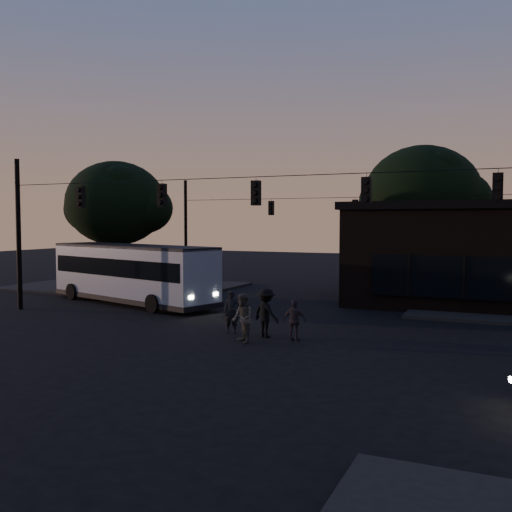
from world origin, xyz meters
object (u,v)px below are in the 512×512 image
at_px(pedestrian_c, 295,320).
at_px(pedestrian_d, 266,313).
at_px(pedestrian_a, 231,312).
at_px(bus, 132,271).
at_px(building, 501,253).
at_px(pedestrian_b, 243,318).

height_order(pedestrian_c, pedestrian_d, pedestrian_d).
bearing_deg(pedestrian_d, pedestrian_a, 21.50).
distance_m(pedestrian_c, pedestrian_d, 1.27).
bearing_deg(pedestrian_c, bus, -24.58).
bearing_deg(building, bus, -155.92).
bearing_deg(pedestrian_c, building, -115.28).
relative_size(building, bus, 1.34).
height_order(building, bus, building).
distance_m(building, pedestrian_d, 15.61).
bearing_deg(pedestrian_d, pedestrian_b, 97.59).
bearing_deg(pedestrian_b, pedestrian_c, 78.95).
bearing_deg(pedestrian_d, building, -96.70).
relative_size(building, pedestrian_c, 10.05).
distance_m(building, pedestrian_b, 16.91).
xyz_separation_m(building, bus, (-18.05, -8.07, -0.94)).
height_order(bus, pedestrian_a, bus).
xyz_separation_m(pedestrian_a, pedestrian_b, (1.13, -1.35, 0.06)).
height_order(pedestrian_b, pedestrian_c, pedestrian_b).
bearing_deg(bus, pedestrian_b, -16.88).
bearing_deg(pedestrian_b, bus, -167.90).
bearing_deg(bus, pedestrian_d, -10.41).
distance_m(bus, pedestrian_a, 10.03).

